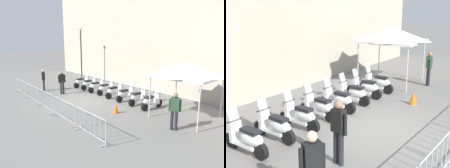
% 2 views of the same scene
% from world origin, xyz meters
% --- Properties ---
extents(ground_plane, '(120.00, 120.00, 0.00)m').
position_xyz_m(ground_plane, '(0.00, 0.00, 0.00)').
color(ground_plane, slate).
extents(building_facade, '(28.10, 4.41, 10.08)m').
position_xyz_m(building_facade, '(0.50, 6.97, 5.04)').
color(building_facade, '#B2A893').
rests_on(building_facade, ground).
extents(motorcycle_0, '(0.56, 1.73, 1.24)m').
position_xyz_m(motorcycle_0, '(-3.60, 2.42, 0.45)').
color(motorcycle_0, black).
rests_on(motorcycle_0, ground).
extents(motorcycle_1, '(0.56, 1.73, 1.24)m').
position_xyz_m(motorcycle_1, '(-2.53, 2.39, 0.45)').
color(motorcycle_1, black).
rests_on(motorcycle_1, ground).
extents(motorcycle_2, '(0.56, 1.73, 1.24)m').
position_xyz_m(motorcycle_2, '(-1.46, 2.28, 0.45)').
color(motorcycle_2, black).
rests_on(motorcycle_2, ground).
extents(motorcycle_3, '(0.61, 1.72, 1.24)m').
position_xyz_m(motorcycle_3, '(-0.38, 2.28, 0.45)').
color(motorcycle_3, black).
rests_on(motorcycle_3, ground).
extents(motorcycle_4, '(0.58, 1.73, 1.24)m').
position_xyz_m(motorcycle_4, '(0.69, 2.14, 0.45)').
color(motorcycle_4, black).
rests_on(motorcycle_4, ground).
extents(motorcycle_5, '(0.56, 1.73, 1.24)m').
position_xyz_m(motorcycle_5, '(1.77, 2.09, 0.45)').
color(motorcycle_5, black).
rests_on(motorcycle_5, ground).
extents(motorcycle_6, '(0.56, 1.73, 1.24)m').
position_xyz_m(motorcycle_6, '(2.85, 2.06, 0.45)').
color(motorcycle_6, black).
rests_on(motorcycle_6, ground).
extents(motorcycle_7, '(0.56, 1.73, 1.24)m').
position_xyz_m(motorcycle_7, '(3.92, 1.95, 0.45)').
color(motorcycle_7, black).
rests_on(motorcycle_7, ground).
extents(barrier_segment_0, '(2.20, 0.59, 1.07)m').
position_xyz_m(barrier_segment_0, '(-4.75, -2.22, 0.53)').
color(barrier_segment_0, '#B2B5B7').
rests_on(barrier_segment_0, ground).
extents(barrier_segment_1, '(2.20, 0.59, 1.07)m').
position_xyz_m(barrier_segment_1, '(-2.47, -2.38, 0.53)').
color(barrier_segment_1, '#B2B5B7').
rests_on(barrier_segment_1, ground).
extents(barrier_segment_2, '(2.20, 0.59, 1.07)m').
position_xyz_m(barrier_segment_2, '(-0.18, -2.55, 0.53)').
color(barrier_segment_2, '#B2B5B7').
rests_on(barrier_segment_2, ground).
extents(barrier_segment_3, '(2.20, 0.59, 1.07)m').
position_xyz_m(barrier_segment_3, '(2.10, -2.71, 0.53)').
color(barrier_segment_3, '#B2B5B7').
rests_on(barrier_segment_3, ground).
extents(barrier_segment_4, '(2.20, 0.59, 1.07)m').
position_xyz_m(barrier_segment_4, '(4.38, -2.88, 0.53)').
color(barrier_segment_4, '#B2B5B7').
rests_on(barrier_segment_4, ground).
extents(street_lamp, '(0.36, 0.36, 5.08)m').
position_xyz_m(street_lamp, '(-5.69, 3.88, 3.12)').
color(street_lamp, '#2D332D').
rests_on(street_lamp, ground).
extents(officer_near_row_end, '(0.29, 0.54, 1.73)m').
position_xyz_m(officer_near_row_end, '(-2.74, 0.02, 0.98)').
color(officer_near_row_end, '#23232D').
rests_on(officer_near_row_end, ground).
extents(officer_mid_plaza, '(0.49, 0.37, 1.73)m').
position_xyz_m(officer_mid_plaza, '(6.39, 0.29, 0.98)').
color(officer_mid_plaza, '#23232D').
rests_on(officer_mid_plaza, ground).
extents(officer_by_barriers, '(0.49, 0.37, 1.73)m').
position_xyz_m(officer_by_barriers, '(-4.59, -0.54, 0.98)').
color(officer_by_barriers, '#23232D').
rests_on(officer_by_barriers, ground).
extents(canopy_tent, '(2.88, 2.88, 2.91)m').
position_xyz_m(canopy_tent, '(5.93, 2.11, 2.52)').
color(canopy_tent, silver).
rests_on(canopy_tent, ground).
extents(traffic_cone, '(0.32, 0.32, 0.55)m').
position_xyz_m(traffic_cone, '(3.02, -0.05, 0.28)').
color(traffic_cone, orange).
rests_on(traffic_cone, ground).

